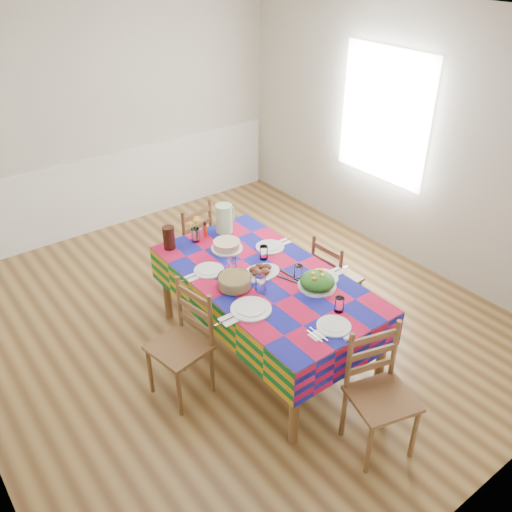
{
  "coord_description": "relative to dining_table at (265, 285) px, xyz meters",
  "views": [
    {
      "loc": [
        -2.28,
        -3.41,
        3.24
      ],
      "look_at": [
        0.06,
        -0.31,
        0.85
      ],
      "focal_mm": 38.0,
      "sensor_mm": 36.0,
      "label": 1
    }
  ],
  "objects": [
    {
      "name": "pasta_bowl",
      "position": [
        -0.29,
        0.03,
        0.14
      ],
      "size": [
        0.27,
        0.27,
        0.1
      ],
      "color": "white",
      "rests_on": "dining_table"
    },
    {
      "name": "meat_platter",
      "position": [
        -0.01,
        0.06,
        0.11
      ],
      "size": [
        0.34,
        0.25,
        0.07
      ],
      "color": "white",
      "rests_on": "dining_table"
    },
    {
      "name": "hot_sauce",
      "position": [
        -0.03,
        0.86,
        0.16
      ],
      "size": [
        0.04,
        0.04,
        0.15
      ],
      "primitive_type": "cylinder",
      "color": "red",
      "rests_on": "dining_table"
    },
    {
      "name": "chair_far",
      "position": [
        0.01,
        1.26,
        -0.22
      ],
      "size": [
        0.52,
        0.5,
        0.97
      ],
      "rotation": [
        0.0,
        0.0,
        3.39
      ],
      "color": "brown",
      "rests_on": "room"
    },
    {
      "name": "setting_right_near",
      "position": [
        0.3,
        -0.26,
        0.11
      ],
      "size": [
        0.49,
        0.28,
        0.13
      ],
      "rotation": [
        0.0,
        0.0,
        -1.57
      ],
      "color": "white",
      "rests_on": "dining_table"
    },
    {
      "name": "cake",
      "position": [
        -0.0,
        0.55,
        0.12
      ],
      "size": [
        0.28,
        0.28,
        0.08
      ],
      "color": "white",
      "rests_on": "dining_table"
    },
    {
      "name": "dining_table",
      "position": [
        0.0,
        0.0,
        0.0
      ],
      "size": [
        1.08,
        2.0,
        0.78
      ],
      "color": "brown",
      "rests_on": "room"
    },
    {
      "name": "green_pitcher",
      "position": [
        0.16,
        0.84,
        0.22
      ],
      "size": [
        0.16,
        0.16,
        0.27
      ],
      "primitive_type": "cylinder",
      "color": "#B6DF9D",
      "rests_on": "dining_table"
    },
    {
      "name": "flower_vase",
      "position": [
        -0.15,
        0.84,
        0.19
      ],
      "size": [
        0.15,
        0.12,
        0.24
      ],
      "color": "white",
      "rests_on": "dining_table"
    },
    {
      "name": "chair_near",
      "position": [
        0.01,
        -1.26,
        -0.22
      ],
      "size": [
        0.52,
        0.5,
        0.96
      ],
      "rotation": [
        0.0,
        0.0,
        -0.27
      ],
      "color": "brown",
      "rests_on": "room"
    },
    {
      "name": "setting_near_head",
      "position": [
        0.04,
        -0.77,
        0.11
      ],
      "size": [
        0.41,
        0.27,
        0.12
      ],
      "color": "white",
      "rests_on": "dining_table"
    },
    {
      "name": "wainscot",
      "position": [
        -0.0,
        3.01,
        -0.21
      ],
      "size": [
        4.41,
        0.06,
        0.92
      ],
      "color": "white",
      "rests_on": "room"
    },
    {
      "name": "serving_utensils",
      "position": [
        0.14,
        -0.13,
        0.09
      ],
      "size": [
        0.16,
        0.35,
        0.01
      ],
      "color": "black",
      "rests_on": "dining_table"
    },
    {
      "name": "setting_right_far",
      "position": [
        0.26,
        0.3,
        0.11
      ],
      "size": [
        0.48,
        0.28,
        0.12
      ],
      "rotation": [
        0.0,
        0.0,
        -1.57
      ],
      "color": "white",
      "rests_on": "dining_table"
    },
    {
      "name": "room",
      "position": [
        -0.0,
        0.52,
        0.66
      ],
      "size": [
        4.58,
        5.08,
        2.78
      ],
      "color": "brown",
      "rests_on": "ground"
    },
    {
      "name": "chair_right",
      "position": [
        0.8,
        -0.0,
        -0.27
      ],
      "size": [
        0.39,
        0.41,
        0.87
      ],
      "rotation": [
        0.0,
        0.0,
        1.64
      ],
      "color": "brown",
      "rests_on": "room"
    },
    {
      "name": "chair_left",
      "position": [
        -0.8,
        0.01,
        -0.23
      ],
      "size": [
        0.46,
        0.48,
        0.95
      ],
      "rotation": [
        0.0,
        0.0,
        -1.4
      ],
      "color": "brown",
      "rests_on": "room"
    },
    {
      "name": "setting_left_far",
      "position": [
        -0.27,
        0.31,
        0.11
      ],
      "size": [
        0.46,
        0.27,
        0.12
      ],
      "rotation": [
        0.0,
        0.0,
        1.57
      ],
      "color": "white",
      "rests_on": "dining_table"
    },
    {
      "name": "tea_pitcher",
      "position": [
        -0.4,
        0.87,
        0.19
      ],
      "size": [
        0.11,
        0.11,
        0.21
      ],
      "primitive_type": "cylinder",
      "color": "black",
      "rests_on": "dining_table"
    },
    {
      "name": "salad_platter",
      "position": [
        0.24,
        -0.36,
        0.14
      ],
      "size": [
        0.31,
        0.31,
        0.13
      ],
      "color": "white",
      "rests_on": "dining_table"
    },
    {
      "name": "name_card",
      "position": [
        -0.01,
        -0.96,
        0.1
      ],
      "size": [
        0.09,
        0.03,
        0.02
      ],
      "primitive_type": "cube",
      "color": "white",
      "rests_on": "dining_table"
    },
    {
      "name": "setting_left_near",
      "position": [
        -0.3,
        -0.24,
        0.12
      ],
      "size": [
        0.57,
        0.34,
        0.15
      ],
      "rotation": [
        0.0,
        0.0,
        1.57
      ],
      "color": "white",
      "rests_on": "dining_table"
    },
    {
      "name": "window_right",
      "position": [
        2.23,
        0.82,
        0.81
      ],
      "size": [
        0.0,
        1.4,
        1.4
      ],
      "primitive_type": "plane",
      "rotation": [
        0.0,
        -1.57,
        0.0
      ],
      "color": "white",
      "rests_on": "room"
    }
  ]
}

